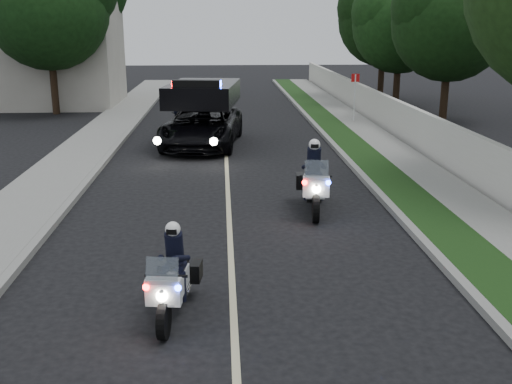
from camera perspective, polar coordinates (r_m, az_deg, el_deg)
ground at (r=10.59m, az=-2.19°, el=-9.98°), size 120.00×120.00×0.00m
curb_right at (r=20.50m, az=8.77°, el=2.74°), size 0.20×60.00×0.15m
grass_verge at (r=20.66m, az=10.68°, el=2.76°), size 1.20×60.00×0.16m
sidewalk_right at (r=21.01m, az=14.12°, el=2.77°), size 1.40×60.00×0.16m
property_wall at (r=21.20m, az=16.83°, el=4.54°), size 0.22×60.00×1.50m
curb_left at (r=20.44m, az=-14.35°, el=2.40°), size 0.20×60.00×0.15m
sidewalk_left at (r=20.68m, az=-17.34°, el=2.33°), size 2.00×60.00×0.16m
building_far at (r=36.90m, az=-19.28°, el=13.09°), size 8.00×6.00×7.00m
lane_marking at (r=20.07m, az=-2.77°, el=2.43°), size 0.12×50.00×0.01m
police_moto_left at (r=10.15m, az=-7.65°, el=-11.29°), size 0.85×1.88×1.55m
police_moto_right at (r=15.37m, az=5.38°, el=-1.77°), size 0.94×2.19×1.81m
police_suv at (r=23.55m, az=-5.02°, el=4.34°), size 3.35×6.01×2.78m
bicycle at (r=28.50m, az=-7.21°, el=6.24°), size 0.83×1.89×0.96m
cyclist at (r=28.50m, az=-7.21°, el=6.24°), size 0.69×0.47×1.87m
sign_post at (r=28.86m, az=9.12°, el=6.28°), size 0.41×0.41×2.40m
tree_right_c at (r=30.27m, az=17.06°, el=6.22°), size 7.06×7.06×8.86m
tree_right_d at (r=35.21m, az=12.92°, el=7.74°), size 6.48×6.48×8.64m
tree_right_e at (r=38.77m, az=11.53°, el=8.51°), size 6.91×6.91×9.19m
tree_left_near at (r=33.46m, az=-18.19°, el=6.97°), size 7.79×7.79×10.27m
tree_left_far at (r=39.00m, az=-16.74°, el=8.21°), size 6.97×6.97×10.43m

